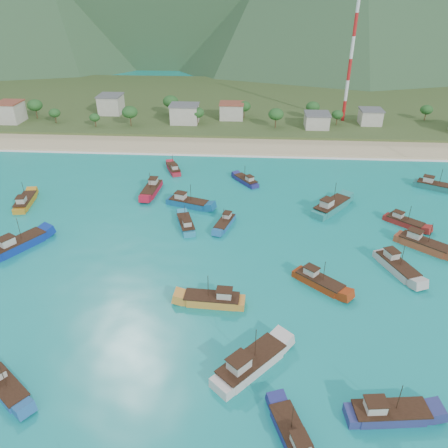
# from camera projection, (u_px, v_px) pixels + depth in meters

# --- Properties ---
(ground) EXTENTS (600.00, 600.00, 0.00)m
(ground) POSITION_uv_depth(u_px,v_px,m) (240.00, 285.00, 83.03)
(ground) COLOR #0B8079
(ground) RESTS_ON ground
(beach) EXTENTS (400.00, 18.00, 1.20)m
(beach) POSITION_uv_depth(u_px,v_px,m) (248.00, 146.00, 151.78)
(beach) COLOR beige
(beach) RESTS_ON ground
(land) EXTENTS (400.00, 110.00, 2.40)m
(land) POSITION_uv_depth(u_px,v_px,m) (250.00, 103.00, 204.86)
(land) COLOR #385123
(land) RESTS_ON ground
(surf_line) EXTENTS (400.00, 2.50, 0.08)m
(surf_line) POSITION_uv_depth(u_px,v_px,m) (247.00, 156.00, 143.51)
(surf_line) COLOR white
(surf_line) RESTS_ON ground
(village) EXTENTS (210.77, 26.50, 7.38)m
(village) POSITION_uv_depth(u_px,v_px,m) (253.00, 114.00, 170.18)
(village) COLOR beige
(village) RESTS_ON ground
(vegetation) EXTENTS (274.76, 26.24, 8.53)m
(vegetation) POSITION_uv_depth(u_px,v_px,m) (231.00, 113.00, 170.69)
(vegetation) COLOR #235623
(vegetation) RESTS_ON ground
(radio_tower) EXTENTS (1.20, 1.20, 46.65)m
(radio_tower) POSITION_uv_depth(u_px,v_px,m) (351.00, 59.00, 162.68)
(radio_tower) COLOR red
(radio_tower) RESTS_ON ground
(boat_0) EXTENTS (5.72, 10.09, 5.72)m
(boat_0) POSITION_uv_depth(u_px,v_px,m) (186.00, 225.00, 101.98)
(boat_0) COLOR teal
(boat_0) RESTS_ON ground
(boat_2) EXTENTS (9.06, 8.29, 5.61)m
(boat_2) POSITION_uv_depth(u_px,v_px,m) (404.00, 222.00, 103.01)
(boat_2) COLOR maroon
(boat_2) RESTS_ON ground
(boat_3) EXTENTS (11.16, 3.86, 6.50)m
(boat_3) POSITION_uv_depth(u_px,v_px,m) (213.00, 300.00, 77.74)
(boat_3) COLOR orange
(boat_3) RESTS_ON ground
(boat_4) EXTENTS (4.76, 11.08, 6.33)m
(boat_4) POSITION_uv_depth(u_px,v_px,m) (25.00, 202.00, 112.06)
(boat_4) COLOR #C4831E
(boat_4) RESTS_ON ground
(boat_5) EXTENTS (6.17, 10.37, 5.89)m
(boat_5) POSITION_uv_depth(u_px,v_px,m) (293.00, 437.00, 54.62)
(boat_5) COLOR navy
(boat_5) RESTS_ON ground
(boat_6) EXTENTS (7.50, 8.91, 5.36)m
(boat_6) POSITION_uv_depth(u_px,v_px,m) (246.00, 181.00, 124.27)
(boat_6) COLOR navy
(boat_6) RESTS_ON ground
(boat_7) EXTENTS (4.10, 11.26, 6.52)m
(boat_7) POSITION_uv_depth(u_px,v_px,m) (152.00, 190.00, 118.65)
(boat_7) COLOR #B8142D
(boat_7) RESTS_ON ground
(boat_8) EXTENTS (9.66, 12.55, 7.37)m
(boat_8) POSITION_uv_depth(u_px,v_px,m) (19.00, 245.00, 93.80)
(boat_8) COLOR navy
(boat_8) RESTS_ON ground
(boat_10) EXTENTS (9.87, 9.22, 6.17)m
(boat_10) POSITION_uv_depth(u_px,v_px,m) (319.00, 282.00, 82.52)
(boat_10) COLOR #99310F
(boat_10) RESTS_ON ground
(boat_14) EXTENTS (11.54, 12.03, 7.61)m
(boat_14) POSITION_uv_depth(u_px,v_px,m) (250.00, 365.00, 64.50)
(boat_14) COLOR beige
(boat_14) RESTS_ON ground
(boat_15) EXTENTS (11.55, 6.66, 6.55)m
(boat_15) POSITION_uv_depth(u_px,v_px,m) (188.00, 203.00, 111.55)
(boat_15) COLOR #115586
(boat_15) RESTS_ON ground
(boat_17) EXTENTS (7.34, 11.63, 6.63)m
(boat_17) POSITION_uv_depth(u_px,v_px,m) (397.00, 267.00, 86.83)
(boat_17) COLOR #BCB1AB
(boat_17) RESTS_ON ground
(boat_20) EXTENTS (11.34, 4.47, 6.52)m
(boat_20) POSITION_uv_depth(u_px,v_px,m) (388.00, 414.00, 57.42)
(boat_20) COLOR navy
(boat_20) RESTS_ON ground
(boat_22) EXTENTS (11.11, 9.99, 6.84)m
(boat_22) POSITION_uv_depth(u_px,v_px,m) (423.00, 245.00, 93.94)
(boat_22) COLOR #9C4326
(boat_22) RESTS_ON ground
(boat_23) EXTENTS (9.64, 8.34, 5.85)m
(boat_23) POSITION_uv_depth(u_px,v_px,m) (6.00, 387.00, 61.27)
(boat_23) COLOR #235C9F
(boat_23) RESTS_ON ground
(boat_25) EXTENTS (11.10, 12.42, 7.63)m
(boat_25) POSITION_uv_depth(u_px,v_px,m) (331.00, 207.00, 109.21)
(boat_25) COLOR #227F7B
(boat_25) RESTS_ON ground
(boat_26) EXTENTS (5.92, 9.52, 5.42)m
(boat_26) POSITION_uv_depth(u_px,v_px,m) (174.00, 169.00, 131.90)
(boat_26) COLOR #A91F2E
(boat_26) RESTS_ON ground
(boat_27) EXTENTS (5.00, 9.21, 5.22)m
(boat_27) POSITION_uv_depth(u_px,v_px,m) (225.00, 223.00, 102.75)
(boat_27) COLOR #2165A4
(boat_27) RESTS_ON ground
(boat_28) EXTENTS (11.22, 8.08, 6.50)m
(boat_28) POSITION_uv_depth(u_px,v_px,m) (435.00, 186.00, 120.60)
(boat_28) COLOR #1D6561
(boat_28) RESTS_ON ground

